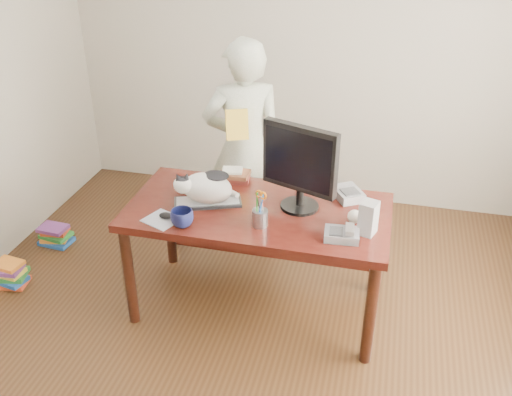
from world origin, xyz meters
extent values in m
plane|color=black|center=(0.00, 0.00, 0.00)|extent=(4.50, 4.50, 0.00)
plane|color=beige|center=(0.00, 2.25, 1.35)|extent=(4.00, 0.00, 4.00)
cube|color=black|center=(0.00, 0.60, 0.72)|extent=(1.60, 0.80, 0.05)
cylinder|color=black|center=(-0.74, 0.26, 0.35)|extent=(0.07, 0.07, 0.70)
cylinder|color=black|center=(0.74, 0.26, 0.35)|extent=(0.07, 0.07, 0.70)
cylinder|color=black|center=(-0.74, 0.94, 0.35)|extent=(0.07, 0.07, 0.70)
cylinder|color=black|center=(0.74, 0.94, 0.35)|extent=(0.07, 0.07, 0.70)
cube|color=black|center=(0.00, 0.96, 0.40)|extent=(1.45, 0.03, 0.50)
cube|color=black|center=(-0.32, 0.58, 0.76)|extent=(0.44, 0.29, 0.02)
cube|color=#B8B8BD|center=(-0.32, 0.58, 0.77)|extent=(0.41, 0.26, 0.00)
ellipsoid|color=white|center=(-0.32, 0.58, 0.86)|extent=(0.36, 0.29, 0.19)
ellipsoid|color=white|center=(-0.45, 0.51, 0.90)|extent=(0.14, 0.14, 0.11)
ellipsoid|color=black|center=(-0.45, 0.51, 0.94)|extent=(0.10, 0.10, 0.04)
cone|color=black|center=(-0.47, 0.50, 0.96)|extent=(0.07, 0.07, 0.07)
cone|color=black|center=(-0.42, 0.52, 0.96)|extent=(0.07, 0.06, 0.07)
ellipsoid|color=black|center=(-0.26, 0.60, 0.94)|extent=(0.20, 0.18, 0.04)
cylinder|color=white|center=(-0.19, 0.68, 0.79)|extent=(0.12, 0.11, 0.04)
cylinder|color=black|center=(0.24, 0.68, 0.76)|extent=(0.30, 0.30, 0.02)
cylinder|color=black|center=(0.24, 0.68, 0.82)|extent=(0.06, 0.06, 0.11)
cube|color=black|center=(0.24, 0.66, 1.09)|extent=(0.47, 0.22, 0.40)
cube|color=black|center=(0.23, 0.63, 1.09)|extent=(0.41, 0.16, 0.34)
cylinder|color=gray|center=(0.06, 0.41, 0.80)|extent=(0.12, 0.12, 0.10)
cylinder|color=black|center=(0.04, 0.43, 0.89)|extent=(0.04, 0.03, 0.15)
cylinder|color=#0B48A7|center=(0.07, 0.40, 0.89)|extent=(0.04, 0.03, 0.15)
cylinder|color=red|center=(0.06, 0.43, 0.89)|extent=(0.02, 0.04, 0.15)
cylinder|color=#1A841A|center=(0.04, 0.40, 0.89)|extent=(0.01, 0.04, 0.15)
cylinder|color=#ADADB1|center=(0.06, 0.41, 0.90)|extent=(0.01, 0.03, 0.11)
cylinder|color=#ADADB1|center=(0.07, 0.40, 0.90)|extent=(0.02, 0.02, 0.11)
torus|color=orange|center=(0.05, 0.41, 0.96)|extent=(0.05, 0.04, 0.05)
torus|color=orange|center=(0.08, 0.40, 0.96)|extent=(0.05, 0.04, 0.05)
cube|color=#A7ABB3|center=(-0.52, 0.33, 0.75)|extent=(0.25, 0.24, 0.00)
ellipsoid|color=black|center=(-0.50, 0.35, 0.77)|extent=(0.10, 0.09, 0.04)
imported|color=#0D1136|center=(-0.38, 0.30, 0.80)|extent=(0.19, 0.19, 0.10)
cube|color=slate|center=(0.53, 0.39, 0.77)|extent=(0.20, 0.15, 0.05)
cube|color=#393A3C|center=(0.50, 0.37, 0.80)|extent=(0.08, 0.10, 0.01)
cube|color=#ADADB1|center=(0.57, 0.40, 0.81)|extent=(0.06, 0.16, 0.06)
cube|color=gray|center=(0.67, 0.48, 0.85)|extent=(0.11, 0.12, 0.20)
sphere|color=white|center=(0.58, 0.58, 0.79)|extent=(0.08, 0.08, 0.08)
cube|color=#491713|center=(-0.25, 0.93, 0.77)|extent=(0.22, 0.18, 0.03)
cube|color=#522D1C|center=(-0.24, 0.93, 0.80)|extent=(0.19, 0.14, 0.03)
cube|color=silver|center=(-0.26, 0.93, 0.82)|extent=(0.15, 0.13, 0.02)
cube|color=slate|center=(0.52, 0.87, 0.78)|extent=(0.24, 0.25, 0.06)
cube|color=#393A3C|center=(0.53, 0.84, 0.81)|extent=(0.14, 0.14, 0.01)
imported|color=white|center=(-0.29, 1.34, 0.80)|extent=(0.69, 0.58, 1.61)
cube|color=gold|center=(-0.29, 1.17, 1.05)|extent=(0.18, 0.14, 0.21)
cube|color=#C23B1B|center=(-1.75, 0.40, 0.01)|extent=(0.25, 0.19, 0.03)
cube|color=#1A4C9F|center=(-1.74, 0.39, 0.04)|extent=(0.23, 0.18, 0.03)
cube|color=#257E2C|center=(-1.76, 0.41, 0.08)|extent=(0.27, 0.22, 0.03)
cube|color=yellow|center=(-1.75, 0.40, 0.11)|extent=(0.21, 0.16, 0.03)
cube|color=#67317C|center=(-1.76, 0.39, 0.14)|extent=(0.23, 0.17, 0.03)
cube|color=orange|center=(-1.74, 0.41, 0.17)|extent=(0.21, 0.17, 0.03)
cube|color=#1A4C9F|center=(-1.72, 0.95, 0.02)|extent=(0.25, 0.19, 0.03)
cube|color=orange|center=(-1.73, 0.96, 0.05)|extent=(0.22, 0.19, 0.03)
cube|color=#257E2C|center=(-1.71, 0.94, 0.08)|extent=(0.24, 0.19, 0.03)
cube|color=#C23B1B|center=(-1.72, 0.96, 0.11)|extent=(0.21, 0.16, 0.03)
cube|color=#67317C|center=(-1.73, 0.94, 0.14)|extent=(0.22, 0.17, 0.03)
camera|label=1|loc=(0.71, -2.33, 2.50)|focal=40.00mm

